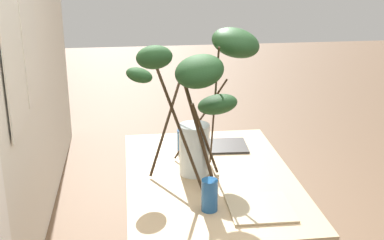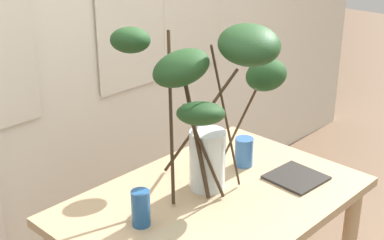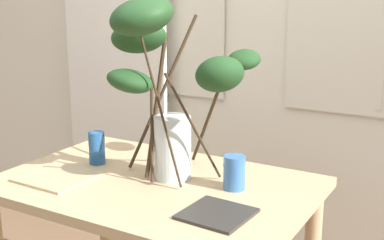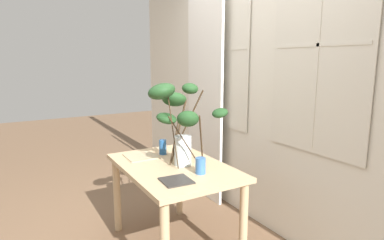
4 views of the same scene
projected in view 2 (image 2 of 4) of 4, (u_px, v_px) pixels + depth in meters
dining_table at (213, 222)px, 2.15m from camera, size 1.14×0.77×0.73m
vase_with_branches at (211, 92)px, 1.98m from camera, size 0.66×0.62×0.70m
drinking_glass_blue_left at (141, 208)px, 1.90m from camera, size 0.07×0.07×0.13m
drinking_glass_blue_right at (244, 152)px, 2.33m from camera, size 0.08×0.08×0.12m
plate_square_right at (296, 177)px, 2.24m from camera, size 0.21×0.21×0.01m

